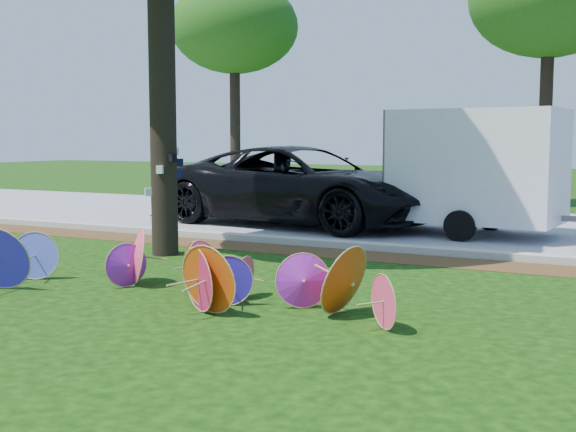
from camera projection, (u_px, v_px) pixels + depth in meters
name	position (u px, v px, depth m)	size (l,w,h in m)	color
ground	(171.00, 308.00, 8.31)	(90.00, 90.00, 0.00)	black
mulch_strip	(328.00, 253.00, 12.30)	(90.00, 1.00, 0.01)	#472D16
curb	(344.00, 244.00, 12.92)	(90.00, 0.30, 0.12)	#B7B5AD
street	(413.00, 224.00, 16.60)	(90.00, 8.00, 0.01)	gray
parasol_pile	(181.00, 269.00, 8.72)	(5.81, 1.72, 0.88)	#3B27EC
black_van	(302.00, 186.00, 16.27)	(2.95, 6.40, 1.78)	black
cargo_trailer	(478.00, 166.00, 14.41)	(3.17, 2.01, 2.82)	white
bg_trees	(507.00, 1.00, 20.03)	(21.82, 6.10, 7.40)	black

